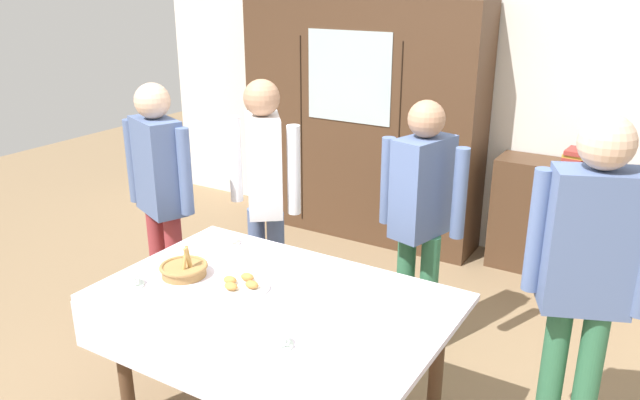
# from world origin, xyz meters

# --- Properties ---
(back_wall) EXTENTS (6.40, 0.10, 2.70)m
(back_wall) POSITION_xyz_m (0.00, 2.65, 1.35)
(back_wall) COLOR silver
(back_wall) RESTS_ON ground
(dining_table) EXTENTS (1.64, 1.02, 0.78)m
(dining_table) POSITION_xyz_m (0.00, -0.23, 0.67)
(dining_table) COLOR #4C3321
(dining_table) RESTS_ON ground
(wall_cabinet) EXTENTS (2.10, 0.46, 2.03)m
(wall_cabinet) POSITION_xyz_m (-0.90, 2.35, 1.02)
(wall_cabinet) COLOR #4C3321
(wall_cabinet) RESTS_ON ground
(bookshelf_low) EXTENTS (1.09, 0.35, 0.88)m
(bookshelf_low) POSITION_xyz_m (0.84, 2.41, 0.44)
(bookshelf_low) COLOR #4C3321
(bookshelf_low) RESTS_ON ground
(book_stack) EXTENTS (0.16, 0.21, 0.12)m
(book_stack) POSITION_xyz_m (0.84, 2.41, 0.94)
(book_stack) COLOR #B29333
(book_stack) RESTS_ON bookshelf_low
(tea_cup_back_edge) EXTENTS (0.13, 0.13, 0.06)m
(tea_cup_back_edge) POSITION_xyz_m (0.26, -0.55, 0.81)
(tea_cup_back_edge) COLOR silver
(tea_cup_back_edge) RESTS_ON dining_table
(tea_cup_mid_right) EXTENTS (0.13, 0.13, 0.06)m
(tea_cup_mid_right) POSITION_xyz_m (-0.56, 0.15, 0.81)
(tea_cup_mid_right) COLOR white
(tea_cup_mid_right) RESTS_ON dining_table
(tea_cup_mid_left) EXTENTS (0.13, 0.13, 0.06)m
(tea_cup_mid_left) POSITION_xyz_m (-0.65, -0.49, 0.81)
(tea_cup_mid_left) COLOR silver
(tea_cup_mid_left) RESTS_ON dining_table
(bread_basket) EXTENTS (0.24, 0.24, 0.16)m
(bread_basket) POSITION_xyz_m (-0.51, -0.27, 0.81)
(bread_basket) COLOR #9E7542
(bread_basket) RESTS_ON dining_table
(pastry_plate) EXTENTS (0.28, 0.28, 0.05)m
(pastry_plate) POSITION_xyz_m (-0.18, -0.23, 0.79)
(pastry_plate) COLOR white
(pastry_plate) RESTS_ON dining_table
(spoon_far_right) EXTENTS (0.12, 0.02, 0.01)m
(spoon_far_right) POSITION_xyz_m (-0.13, 0.11, 0.78)
(spoon_far_right) COLOR silver
(spoon_far_right) RESTS_ON dining_table
(spoon_back_edge) EXTENTS (0.12, 0.02, 0.01)m
(spoon_back_edge) POSITION_xyz_m (-0.30, -0.02, 0.78)
(spoon_back_edge) COLOR silver
(spoon_back_edge) RESTS_ON dining_table
(spoon_near_right) EXTENTS (0.12, 0.02, 0.01)m
(spoon_near_right) POSITION_xyz_m (0.62, -0.28, 0.78)
(spoon_near_right) COLOR silver
(spoon_near_right) RESTS_ON dining_table
(person_beside_shelf) EXTENTS (0.52, 0.32, 1.69)m
(person_beside_shelf) POSITION_xyz_m (1.26, 0.31, 1.03)
(person_beside_shelf) COLOR #33704C
(person_beside_shelf) RESTS_ON ground
(person_behind_table_right) EXTENTS (0.52, 0.40, 1.56)m
(person_behind_table_right) POSITION_xyz_m (0.28, 0.86, 0.94)
(person_behind_table_right) COLOR #33704C
(person_behind_table_right) RESTS_ON ground
(person_by_cabinet) EXTENTS (0.52, 0.32, 1.60)m
(person_by_cabinet) POSITION_xyz_m (-1.23, 0.31, 0.97)
(person_by_cabinet) COLOR #933338
(person_by_cabinet) RESTS_ON ground
(person_behind_table_left) EXTENTS (0.52, 0.41, 1.62)m
(person_behind_table_left) POSITION_xyz_m (-0.66, 0.62, 0.99)
(person_behind_table_left) COLOR slate
(person_behind_table_left) RESTS_ON ground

